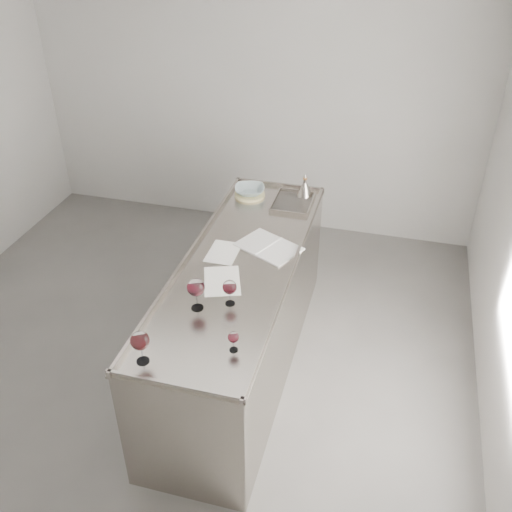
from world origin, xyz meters
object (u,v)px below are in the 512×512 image
(wine_funnel, at_px, (305,189))
(counter, at_px, (241,315))
(wine_glass_middle, at_px, (196,288))
(notebook, at_px, (269,247))
(wine_glass_right, at_px, (230,288))
(wine_glass_small, at_px, (233,338))
(wine_glass_left, at_px, (140,341))
(ceramic_bowl, at_px, (250,190))

(wine_funnel, bearing_deg, counter, -102.40)
(wine_glass_middle, distance_m, notebook, 0.83)
(wine_glass_right, relative_size, notebook, 0.33)
(wine_glass_small, relative_size, notebook, 0.25)
(counter, xyz_separation_m, wine_glass_middle, (-0.11, -0.54, 0.62))
(wine_glass_middle, bearing_deg, wine_glass_left, -104.05)
(counter, relative_size, wine_glass_right, 14.10)
(wine_glass_middle, bearing_deg, counter, 78.50)
(wine_funnel, bearing_deg, wine_glass_left, -102.57)
(counter, height_order, wine_glass_left, wine_glass_left)
(wine_glass_right, bearing_deg, wine_glass_left, -117.06)
(ceramic_bowl, bearing_deg, wine_glass_middle, -86.68)
(ceramic_bowl, bearing_deg, wine_glass_small, -77.17)
(wine_funnel, bearing_deg, wine_glass_right, -96.24)
(wine_glass_left, height_order, ceramic_bowl, wine_glass_left)
(wine_glass_right, height_order, ceramic_bowl, wine_glass_right)
(wine_glass_small, relative_size, wine_funnel, 0.64)
(wine_glass_middle, distance_m, ceramic_bowl, 1.51)
(wine_glass_small, bearing_deg, wine_glass_middle, 137.25)
(counter, bearing_deg, notebook, 57.93)
(wine_glass_small, height_order, wine_funnel, wine_funnel)
(wine_glass_left, height_order, wine_glass_right, wine_glass_left)
(counter, xyz_separation_m, wine_funnel, (0.24, 1.08, 0.53))
(counter, bearing_deg, wine_glass_left, -102.74)
(wine_glass_right, distance_m, notebook, 0.70)
(ceramic_bowl, relative_size, wine_funnel, 1.21)
(wine_glass_middle, height_order, ceramic_bowl, wine_glass_middle)
(wine_glass_right, xyz_separation_m, wine_funnel, (0.17, 1.53, -0.06))
(wine_glass_left, xyz_separation_m, ceramic_bowl, (0.04, 2.01, -0.09))
(wine_glass_left, xyz_separation_m, notebook, (0.38, 1.29, -0.14))
(wine_glass_right, xyz_separation_m, wine_glass_small, (0.14, -0.39, -0.03))
(wine_glass_small, bearing_deg, ceramic_bowl, 102.83)
(counter, relative_size, notebook, 4.72)
(wine_glass_middle, distance_m, wine_glass_small, 0.44)
(notebook, bearing_deg, wine_glass_right, -69.93)
(wine_glass_left, relative_size, ceramic_bowl, 0.84)
(wine_glass_middle, bearing_deg, ceramic_bowl, 93.32)
(notebook, distance_m, wine_funnel, 0.86)
(wine_glass_middle, bearing_deg, wine_glass_right, 27.20)
(wine_glass_left, xyz_separation_m, wine_glass_right, (0.31, 0.60, -0.02))
(wine_glass_middle, relative_size, ceramic_bowl, 0.88)
(wine_glass_small, distance_m, ceramic_bowl, 1.85)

